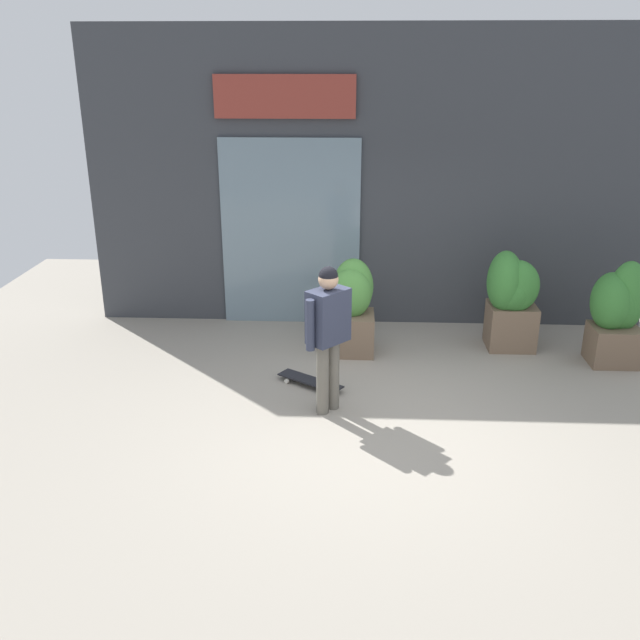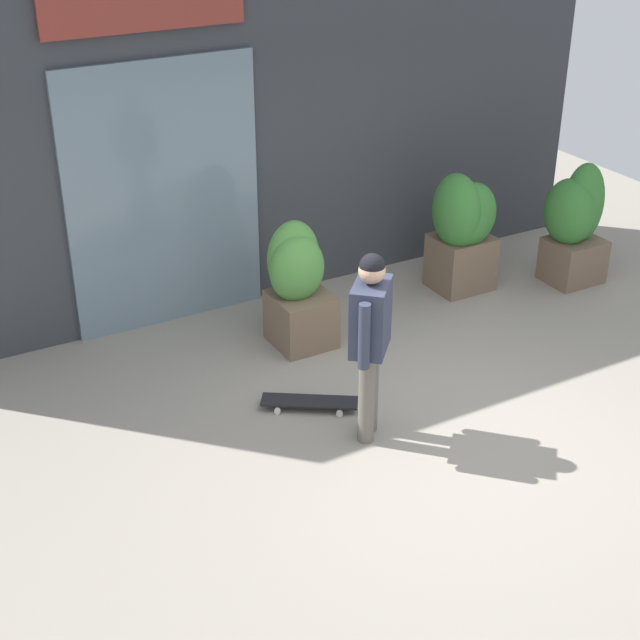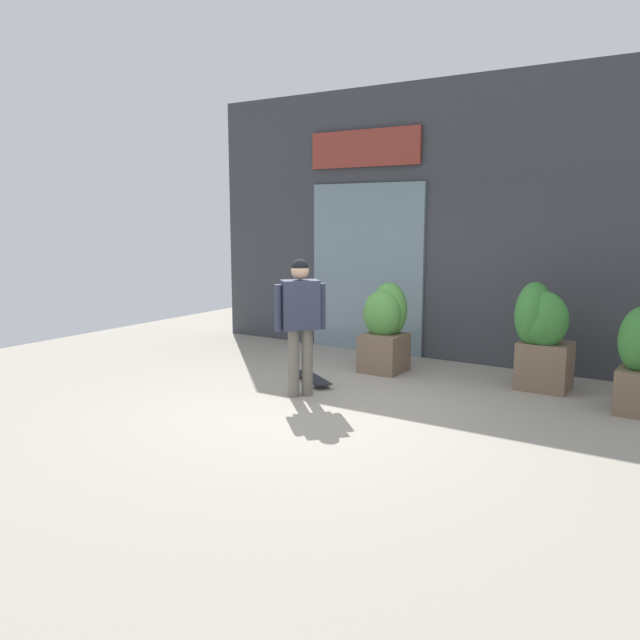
{
  "view_description": "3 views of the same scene",
  "coord_description": "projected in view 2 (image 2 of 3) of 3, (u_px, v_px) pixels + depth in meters",
  "views": [
    {
      "loc": [
        -0.25,
        -6.23,
        3.49
      ],
      "look_at": [
        -0.58,
        0.86,
        0.81
      ],
      "focal_mm": 38.41,
      "sensor_mm": 36.0,
      "label": 1
    },
    {
      "loc": [
        -3.91,
        -5.06,
        4.4
      ],
      "look_at": [
        -0.58,
        0.86,
        0.81
      ],
      "focal_mm": 53.12,
      "sensor_mm": 36.0,
      "label": 2
    },
    {
      "loc": [
        3.66,
        -5.66,
        2.06
      ],
      "look_at": [
        -0.58,
        0.86,
        0.81
      ],
      "focal_mm": 35.92,
      "sensor_mm": 36.0,
      "label": 3
    }
  ],
  "objects": [
    {
      "name": "ground_plane",
      "position": [
        434.0,
        435.0,
        7.65
      ],
      "size": [
        12.0,
        12.0,
        0.0
      ],
      "primitive_type": "plane",
      "color": "gray"
    },
    {
      "name": "building_facade",
      "position": [
        255.0,
        107.0,
        9.09
      ],
      "size": [
        7.64,
        0.31,
        3.96
      ],
      "color": "#383A3F",
      "rests_on": "ground_plane"
    },
    {
      "name": "skateboarder",
      "position": [
        370.0,
        329.0,
        7.21
      ],
      "size": [
        0.47,
        0.48,
        1.59
      ],
      "rotation": [
        0.0,
        0.0,
        2.4
      ],
      "color": "#666056",
      "rests_on": "ground_plane"
    },
    {
      "name": "skateboard",
      "position": [
        309.0,
        402.0,
        7.97
      ],
      "size": [
        0.79,
        0.61,
        0.08
      ],
      "rotation": [
        0.0,
        0.0,
        2.56
      ],
      "color": "black",
      "rests_on": "ground_plane"
    },
    {
      "name": "planter_box_left",
      "position": [
        575.0,
        220.0,
        9.94
      ],
      "size": [
        0.63,
        0.6,
        1.29
      ],
      "color": "brown",
      "rests_on": "ground_plane"
    },
    {
      "name": "planter_box_right",
      "position": [
        463.0,
        227.0,
        9.67
      ],
      "size": [
        0.66,
        0.61,
        1.3
      ],
      "color": "brown",
      "rests_on": "ground_plane"
    },
    {
      "name": "planter_box_mid",
      "position": [
        297.0,
        279.0,
        8.75
      ],
      "size": [
        0.57,
        0.64,
        1.19
      ],
      "color": "brown",
      "rests_on": "ground_plane"
    }
  ]
}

